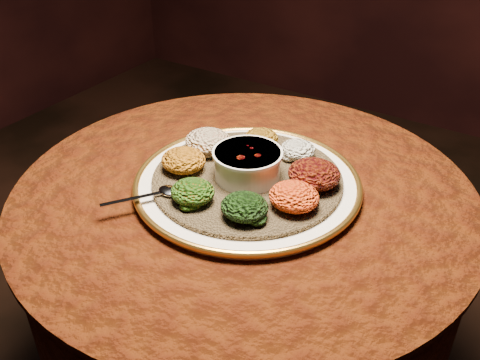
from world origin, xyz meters
The scene contains 13 objects.
table centered at (0.00, 0.00, 0.55)m, with size 0.96×0.96×0.73m.
platter centered at (0.01, 0.00, 0.75)m, with size 0.57×0.57×0.02m.
injera centered at (0.01, 0.00, 0.76)m, with size 0.39×0.39×0.01m, color brown.
stew_bowl centered at (0.01, 0.00, 0.80)m, with size 0.14×0.14×0.06m.
spoon centered at (-0.10, -0.14, 0.77)m, with size 0.11×0.13×0.01m.
portion_ayib centered at (0.06, 0.13, 0.78)m, with size 0.08×0.07×0.04m, color silver.
portion_kitfo centered at (0.13, 0.05, 0.79)m, with size 0.11×0.10×0.05m, color black.
portion_tikil centered at (0.13, -0.04, 0.78)m, with size 0.10×0.09×0.05m, color #A55F0D.
portion_gomen centered at (0.07, -0.11, 0.78)m, with size 0.09×0.08×0.04m, color black.
portion_mixveg centered at (-0.04, -0.13, 0.78)m, with size 0.09×0.08×0.04m, color #9E420A.
portion_kik centered at (-0.12, -0.04, 0.78)m, with size 0.09×0.09×0.05m, color #BF6710.
portion_timatim centered at (-0.12, 0.05, 0.79)m, with size 0.10×0.10×0.05m, color maroon.
portion_shiro centered at (-0.04, 0.13, 0.78)m, with size 0.08×0.07×0.04m, color #865D10.
Camera 1 is at (0.49, -0.78, 1.35)m, focal length 40.00 mm.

